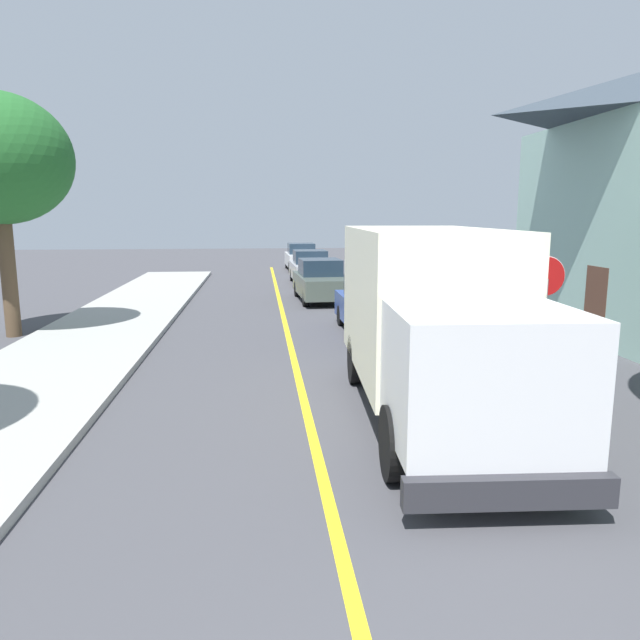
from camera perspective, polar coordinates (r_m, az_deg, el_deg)
The scene contains 7 objects.
centre_line_yellow at distance 11.48m, azimuth -1.68°, elevation -7.30°, with size 0.16×56.00×0.01m, color gold.
box_truck at distance 10.25m, azimuth 10.71°, elevation 0.54°, with size 2.77×7.30×3.20m.
parked_car_near at distance 17.29m, azimuth 5.42°, elevation 1.28°, with size 1.89×4.44×1.67m.
parked_car_mid at distance 23.81m, azimuth 0.05°, elevation 3.77°, with size 2.01×4.48×1.67m.
parked_car_far at distance 29.67m, azimuth -0.94°, elevation 5.04°, with size 1.92×4.45×1.67m.
parked_car_furthest at distance 36.93m, azimuth -1.81°, elevation 6.05°, with size 1.91×4.44×1.67m.
stop_sign at distance 12.47m, azimuth 20.87°, elevation 2.16°, with size 0.80×0.10×2.65m.
Camera 1 is at (-0.79, -0.92, 3.45)m, focal length 33.16 mm.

